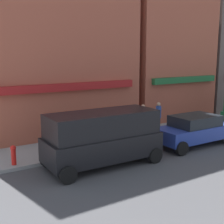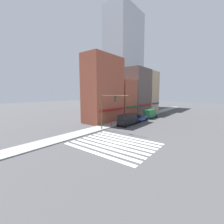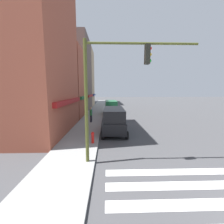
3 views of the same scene
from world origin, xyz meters
name	(u,v)px [view 1 (image 1 of 3)]	position (x,y,z in m)	size (l,w,h in m)	color
storefront_row	(193,24)	(23.30, 11.50, 7.02)	(34.08, 5.30, 15.14)	#9E4C38
van_black	(103,136)	(10.98, 4.70, 1.29)	(5.03, 2.22, 2.34)	black
sedan_blue	(195,129)	(16.59, 4.70, 0.84)	(4.41, 2.02, 1.59)	navy
pedestrian_green_top	(143,119)	(15.23, 7.35, 1.07)	(0.32, 0.32, 1.77)	#23232D
pedestrian_blue_shirt	(158,116)	(16.49, 7.46, 1.07)	(0.32, 0.32, 1.77)	#23232D
fire_hydrant	(13,154)	(7.64, 6.40, 0.61)	(0.24, 0.24, 0.84)	red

